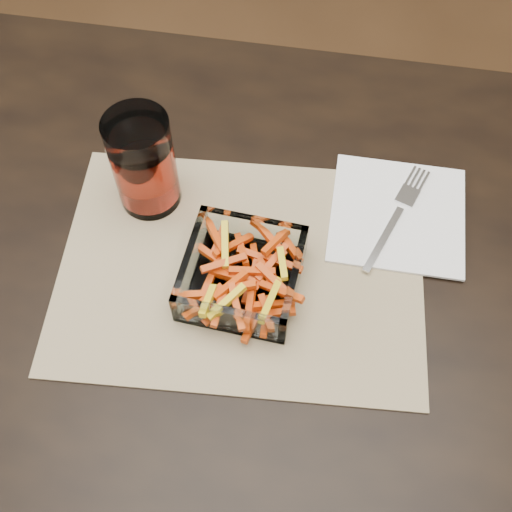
# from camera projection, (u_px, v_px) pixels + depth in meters

# --- Properties ---
(dining_table) EXTENTS (1.60, 0.90, 0.75)m
(dining_table) POSITION_uv_depth(u_px,v_px,m) (282.00, 336.00, 0.85)
(dining_table) COLOR black
(dining_table) RESTS_ON ground
(placemat) EXTENTS (0.47, 0.36, 0.00)m
(placemat) POSITION_uv_depth(u_px,v_px,m) (241.00, 268.00, 0.80)
(placemat) COLOR #9D8667
(placemat) RESTS_ON dining_table
(glass_bowl) EXTENTS (0.14, 0.14, 0.05)m
(glass_bowl) POSITION_uv_depth(u_px,v_px,m) (242.00, 275.00, 0.77)
(glass_bowl) COLOR white
(glass_bowl) RESTS_ON placemat
(tumbler) EXTENTS (0.08, 0.08, 0.14)m
(tumbler) POSITION_uv_depth(u_px,v_px,m) (144.00, 165.00, 0.80)
(tumbler) COLOR white
(tumbler) RESTS_ON placemat
(napkin) EXTENTS (0.17, 0.17, 0.00)m
(napkin) POSITION_uv_depth(u_px,v_px,m) (398.00, 214.00, 0.84)
(napkin) COLOR white
(napkin) RESTS_ON placemat
(fork) EXTENTS (0.08, 0.18, 0.00)m
(fork) POSITION_uv_depth(u_px,v_px,m) (397.00, 214.00, 0.83)
(fork) COLOR silver
(fork) RESTS_ON napkin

